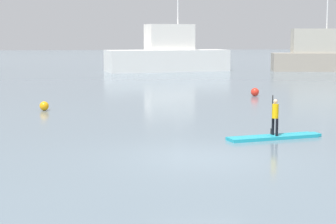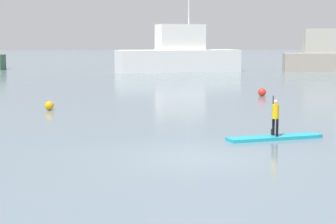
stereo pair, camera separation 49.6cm
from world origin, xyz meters
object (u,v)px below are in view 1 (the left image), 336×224
object	(u,v)px
mooring_buoy_near	(44,106)
motor_boat_small_navy	(321,55)
paddleboard_near	(275,137)
paddler_child_solo	(275,115)
mooring_buoy_mid	(255,92)
fishing_boat_white_large	(168,55)

from	to	relation	value
mooring_buoy_near	motor_boat_small_navy	bearing A→B (deg)	47.06
paddleboard_near	mooring_buoy_near	bearing A→B (deg)	133.07
paddler_child_solo	motor_boat_small_navy	bearing A→B (deg)	64.46
paddleboard_near	mooring_buoy_near	world-z (taller)	mooring_buoy_near
paddler_child_solo	mooring_buoy_near	bearing A→B (deg)	133.10
paddleboard_near	paddler_child_solo	bearing A→B (deg)	109.59
paddler_child_solo	paddleboard_near	bearing A→B (deg)	-70.41
paddler_child_solo	mooring_buoy_near	xyz separation A→B (m)	(-7.38, 7.89, -0.53)
mooring_buoy_near	mooring_buoy_mid	xyz separation A→B (m)	(10.56, 4.42, 0.02)
mooring_buoy_near	paddleboard_near	bearing A→B (deg)	-46.93
mooring_buoy_near	mooring_buoy_mid	size ratio (longest dim) A/B	0.90
paddleboard_near	mooring_buoy_mid	distance (m)	12.72
paddleboard_near	motor_boat_small_navy	distance (m)	36.08
paddleboard_near	paddler_child_solo	distance (m)	0.68
paddleboard_near	mooring_buoy_near	size ratio (longest dim) A/B	8.07
fishing_boat_white_large	mooring_buoy_near	distance (m)	28.00
motor_boat_small_navy	mooring_buoy_near	bearing A→B (deg)	-132.94
mooring_buoy_mid	mooring_buoy_near	bearing A→B (deg)	-157.30
mooring_buoy_near	paddler_child_solo	bearing A→B (deg)	-46.90
fishing_boat_white_large	paddler_child_solo	bearing A→B (deg)	-93.11
paddler_child_solo	motor_boat_small_navy	world-z (taller)	motor_boat_small_navy
motor_boat_small_navy	mooring_buoy_mid	size ratio (longest dim) A/B	21.85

